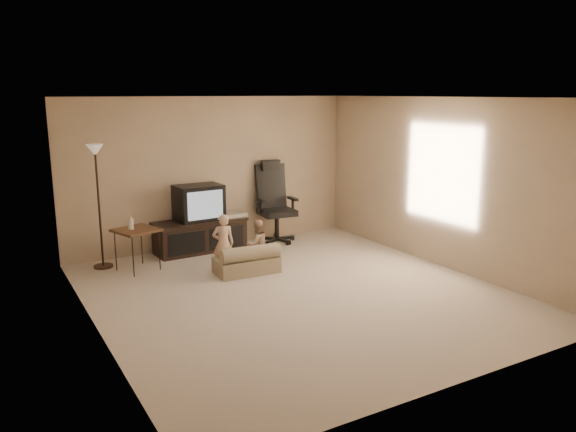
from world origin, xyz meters
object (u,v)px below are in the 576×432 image
at_px(side_table, 136,230).
at_px(floor_lamp, 97,179).
at_px(tv_stand, 200,224).
at_px(toddler_left, 223,244).
at_px(office_chair, 275,213).
at_px(toddler_right, 257,244).
at_px(child_sofa, 248,262).

bearing_deg(side_table, floor_lamp, 136.40).
relative_size(tv_stand, side_table, 1.86).
xyz_separation_m(floor_lamp, toddler_left, (1.46, -1.14, -0.90)).
height_order(office_chair, side_table, office_chair).
bearing_deg(toddler_right, side_table, -31.09).
bearing_deg(toddler_left, tv_stand, -82.73).
bearing_deg(toddler_right, toddler_left, -9.40).
distance_m(toddler_left, toddler_right, 0.53).
bearing_deg(tv_stand, side_table, -159.74).
height_order(tv_stand, toddler_right, tv_stand).
xyz_separation_m(side_table, toddler_right, (1.57, -0.79, -0.24)).
distance_m(side_table, toddler_left, 1.30).
xyz_separation_m(toddler_left, toddler_right, (0.52, -0.05, -0.07)).
bearing_deg(toddler_left, child_sofa, 157.53).
distance_m(office_chair, floor_lamp, 3.08).
bearing_deg(tv_stand, child_sofa, -86.97).
xyz_separation_m(side_table, child_sofa, (1.33, -0.95, -0.42)).
bearing_deg(office_chair, child_sofa, -125.82).
xyz_separation_m(office_chair, toddler_right, (-0.98, -1.24, -0.14)).
xyz_separation_m(child_sofa, toddler_left, (-0.28, 0.20, 0.26)).
bearing_deg(child_sofa, toddler_right, 36.45).
relative_size(toddler_left, toddler_right, 1.19).
bearing_deg(toddler_left, side_table, -21.96).
distance_m(floor_lamp, toddler_left, 2.06).
bearing_deg(toddler_left, office_chair, -128.02).
relative_size(tv_stand, child_sofa, 1.71).
xyz_separation_m(office_chair, child_sofa, (-1.21, -1.40, -0.33)).
relative_size(tv_stand, toddler_left, 1.80).
height_order(floor_lamp, toddler_right, floor_lamp).
relative_size(child_sofa, toddler_right, 1.26).
bearing_deg(side_table, child_sofa, -35.43).
height_order(toddler_left, toddler_right, toddler_left).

